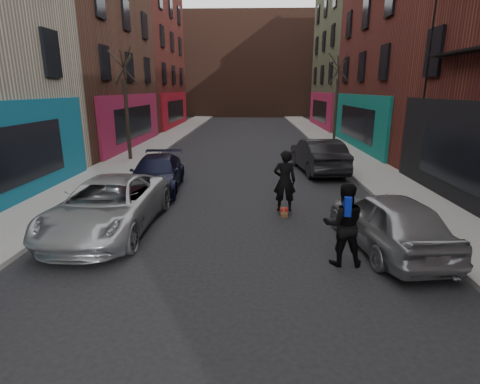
# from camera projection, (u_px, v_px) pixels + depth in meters

# --- Properties ---
(sidewalk_left) EXTENTS (2.50, 84.00, 0.13)m
(sidewalk_left) POSITION_uv_depth(u_px,v_px,m) (174.00, 134.00, 32.23)
(sidewalk_left) COLOR gray
(sidewalk_left) RESTS_ON ground
(sidewalk_right) EXTENTS (2.50, 84.00, 0.13)m
(sidewalk_right) POSITION_uv_depth(u_px,v_px,m) (319.00, 135.00, 31.85)
(sidewalk_right) COLOR gray
(sidewalk_right) RESTS_ON ground
(building_far) EXTENTS (40.00, 10.00, 14.00)m
(building_far) POSITION_uv_depth(u_px,v_px,m) (249.00, 67.00, 55.24)
(building_far) COLOR #47281E
(building_far) RESTS_ON ground
(tree_left_far) EXTENTS (2.00, 2.00, 6.50)m
(tree_left_far) POSITION_uv_depth(u_px,v_px,m) (126.00, 98.00, 19.79)
(tree_left_far) COLOR black
(tree_left_far) RESTS_ON sidewalk_left
(tree_right_far) EXTENTS (2.00, 2.00, 6.80)m
(tree_right_far) POSITION_uv_depth(u_px,v_px,m) (337.00, 94.00, 25.15)
(tree_right_far) COLOR black
(tree_right_far) RESTS_ON sidewalk_right
(parked_left_far) EXTENTS (2.49, 5.29, 1.46)m
(parked_left_far) POSITION_uv_depth(u_px,v_px,m) (108.00, 206.00, 10.38)
(parked_left_far) COLOR #9CA1A5
(parked_left_far) RESTS_ON ground
(parked_left_end) EXTENTS (2.21, 4.69, 1.32)m
(parked_left_end) POSITION_uv_depth(u_px,v_px,m) (157.00, 174.00, 14.58)
(parked_left_end) COLOR black
(parked_left_end) RESTS_ON ground
(parked_right_far) EXTENTS (2.30, 4.47, 1.46)m
(parked_right_far) POSITION_uv_depth(u_px,v_px,m) (388.00, 221.00, 9.20)
(parked_right_far) COLOR gray
(parked_right_far) RESTS_ON ground
(parked_right_end) EXTENTS (2.22, 5.00, 1.60)m
(parked_right_end) POSITION_uv_depth(u_px,v_px,m) (318.00, 155.00, 17.81)
(parked_right_end) COLOR black
(parked_right_end) RESTS_ON ground
(skateboard) EXTENTS (0.23, 0.80, 0.10)m
(skateboard) POSITION_uv_depth(u_px,v_px,m) (284.00, 212.00, 11.97)
(skateboard) COLOR brown
(skateboard) RESTS_ON ground
(skateboarder) EXTENTS (0.71, 0.47, 1.95)m
(skateboarder) POSITION_uv_depth(u_px,v_px,m) (285.00, 181.00, 11.70)
(skateboarder) COLOR black
(skateboarder) RESTS_ON skateboard
(pedestrian) EXTENTS (0.94, 0.74, 1.89)m
(pedestrian) POSITION_uv_depth(u_px,v_px,m) (344.00, 224.00, 8.30)
(pedestrian) COLOR black
(pedestrian) RESTS_ON ground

